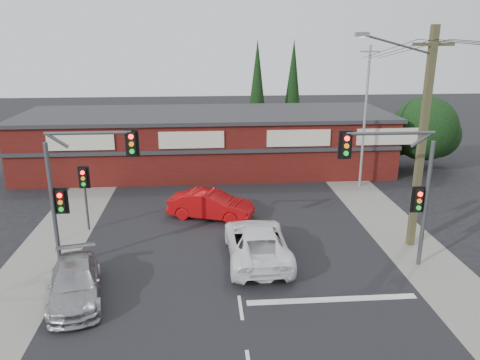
{
  "coord_description": "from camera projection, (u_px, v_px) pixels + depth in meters",
  "views": [
    {
      "loc": [
        -1.2,
        -16.7,
        9.6
      ],
      "look_at": [
        0.35,
        3.0,
        3.43
      ],
      "focal_mm": 35.0,
      "sensor_mm": 36.0,
      "label": 1
    }
  ],
  "objects": [
    {
      "name": "ground",
      "position": [
        237.0,
        283.0,
        18.85
      ],
      "size": [
        120.0,
        120.0,
        0.0
      ],
      "primitive_type": "plane",
      "color": "black",
      "rests_on": "ground"
    },
    {
      "name": "road_strip",
      "position": [
        230.0,
        233.0,
        23.6
      ],
      "size": [
        14.0,
        70.0,
        0.01
      ],
      "primitive_type": "cube",
      "color": "black",
      "rests_on": "ground"
    },
    {
      "name": "verge_left",
      "position": [
        57.0,
        238.0,
        22.96
      ],
      "size": [
        3.0,
        70.0,
        0.02
      ],
      "primitive_type": "cube",
      "color": "gray",
      "rests_on": "ground"
    },
    {
      "name": "verge_right",
      "position": [
        393.0,
        228.0,
        24.24
      ],
      "size": [
        3.0,
        70.0,
        0.02
      ],
      "primitive_type": "cube",
      "color": "gray",
      "rests_on": "ground"
    },
    {
      "name": "stop_line",
      "position": [
        332.0,
        299.0,
        17.68
      ],
      "size": [
        6.5,
        0.35,
        0.01
      ],
      "primitive_type": "cube",
      "color": "silver",
      "rests_on": "ground"
    },
    {
      "name": "white_suv",
      "position": [
        257.0,
        242.0,
        20.72
      ],
      "size": [
        2.69,
        5.7,
        1.58
      ],
      "primitive_type": "imported",
      "rotation": [
        0.0,
        0.0,
        3.16
      ],
      "color": "white",
      "rests_on": "ground"
    },
    {
      "name": "silver_suv",
      "position": [
        75.0,
        283.0,
        17.54
      ],
      "size": [
        2.75,
        4.84,
        1.32
      ],
      "primitive_type": "imported",
      "rotation": [
        0.0,
        0.0,
        0.21
      ],
      "color": "#9C9EA1",
      "rests_on": "ground"
    },
    {
      "name": "red_sedan",
      "position": [
        211.0,
        205.0,
        25.38
      ],
      "size": [
        4.84,
        2.96,
        1.51
      ],
      "primitive_type": "imported",
      "rotation": [
        0.0,
        0.0,
        1.25
      ],
      "color": "#B60B0D",
      "rests_on": "ground"
    },
    {
      "name": "shop_building",
      "position": [
        207.0,
        141.0,
        34.3
      ],
      "size": [
        27.3,
        8.4,
        4.22
      ],
      "color": "#46100E",
      "rests_on": "ground"
    },
    {
      "name": "tree_cluster",
      "position": [
        424.0,
        131.0,
        33.78
      ],
      "size": [
        5.9,
        5.1,
        5.5
      ],
      "color": "#2D2116",
      "rests_on": "ground"
    },
    {
      "name": "conifer_near",
      "position": [
        257.0,
        84.0,
        40.31
      ],
      "size": [
        1.8,
        1.8,
        9.25
      ],
      "color": "#2D2116",
      "rests_on": "ground"
    },
    {
      "name": "conifer_far",
      "position": [
        293.0,
        82.0,
        42.48
      ],
      "size": [
        1.8,
        1.8,
        9.25
      ],
      "color": "#2D2116",
      "rests_on": "ground"
    },
    {
      "name": "traffic_mast_left",
      "position": [
        77.0,
        179.0,
        19.1
      ],
      "size": [
        3.77,
        0.27,
        5.97
      ],
      "color": "#47494C",
      "rests_on": "ground"
    },
    {
      "name": "traffic_mast_right",
      "position": [
        402.0,
        179.0,
        19.14
      ],
      "size": [
        3.96,
        0.27,
        5.97
      ],
      "color": "#47494C",
      "rests_on": "ground"
    },
    {
      "name": "pedestal_signal",
      "position": [
        84.0,
        185.0,
        23.3
      ],
      "size": [
        0.55,
        0.27,
        3.38
      ],
      "color": "#47494C",
      "rests_on": "ground"
    },
    {
      "name": "utility_pole",
      "position": [
        420.0,
        134.0,
        20.71
      ],
      "size": [
        4.38,
        0.59,
        10.0
      ],
      "color": "#4D4A2B",
      "rests_on": "ground"
    },
    {
      "name": "steel_pole",
      "position": [
        365.0,
        115.0,
        29.54
      ],
      "size": [
        1.2,
        0.16,
        9.0
      ],
      "color": "gray",
      "rests_on": "ground"
    }
  ]
}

